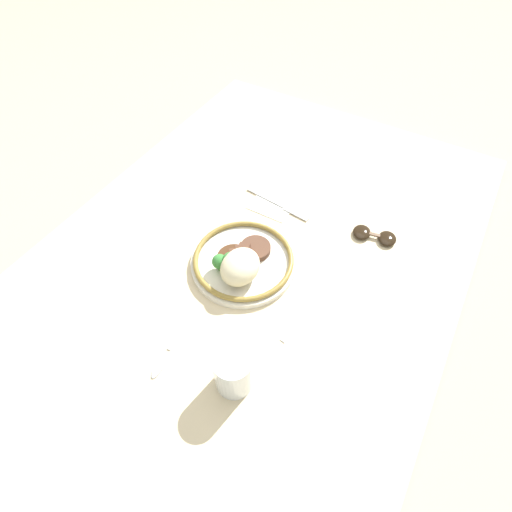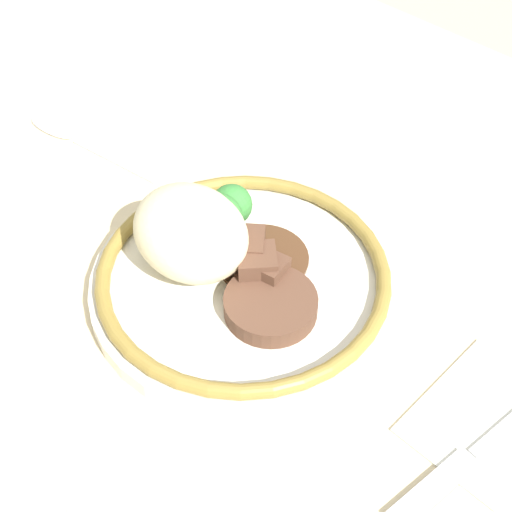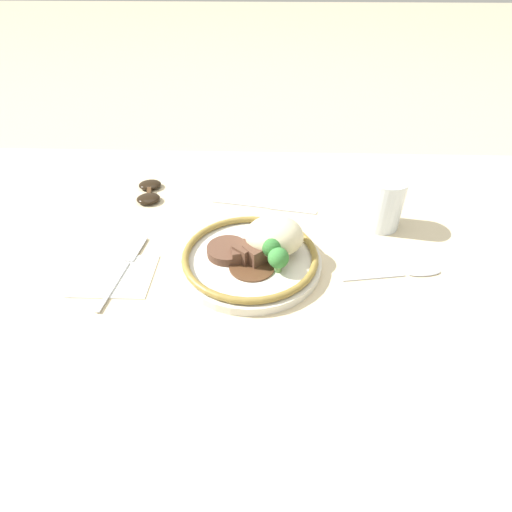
% 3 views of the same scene
% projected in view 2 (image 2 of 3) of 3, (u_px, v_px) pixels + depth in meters
% --- Properties ---
extents(ground_plane, '(8.00, 8.00, 0.00)m').
position_uv_depth(ground_plane, '(259.00, 327.00, 0.59)').
color(ground_plane, tan).
extents(dining_table, '(1.39, 0.94, 0.03)m').
position_uv_depth(dining_table, '(259.00, 315.00, 0.58)').
color(dining_table, beige).
rests_on(dining_table, ground).
extents(plate, '(0.25, 0.25, 0.08)m').
position_uv_depth(plate, '(233.00, 264.00, 0.57)').
color(plate, silver).
rests_on(plate, dining_table).
extents(fork, '(0.03, 0.19, 0.00)m').
position_uv_depth(fork, '(474.00, 452.00, 0.47)').
color(fork, '#B7B7BC').
rests_on(fork, napkin).
extents(knife, '(0.22, 0.05, 0.00)m').
position_uv_depth(knife, '(22.00, 411.00, 0.50)').
color(knife, '#B7B7BC').
rests_on(knife, dining_table).
extents(spoon, '(0.17, 0.04, 0.01)m').
position_uv_depth(spoon, '(67.00, 136.00, 0.72)').
color(spoon, '#B7B7BC').
rests_on(spoon, dining_table).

